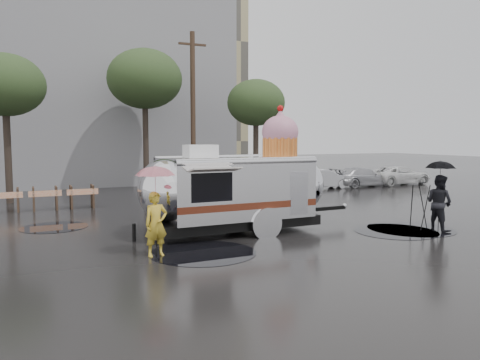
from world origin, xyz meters
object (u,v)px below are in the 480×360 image
person_left (156,224)px  person_right (439,203)px  airstream_trailer (237,187)px  tripod (420,201)px

person_left → person_right: bearing=-12.1°
airstream_trailer → person_left: bearing=-148.8°
person_left → person_right: (9.37, -0.64, 0.09)m
person_left → tripod: (9.07, -0.11, 0.11)m
airstream_trailer → person_left: size_ratio=4.67×
airstream_trailer → person_left: airstream_trailer is taller
airstream_trailer → person_right: bearing=-24.4°
person_left → tripod: size_ratio=1.06×
tripod → airstream_trailer: bearing=135.9°
person_left → person_right: size_ratio=0.91×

